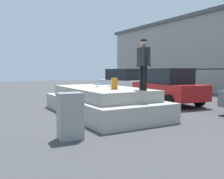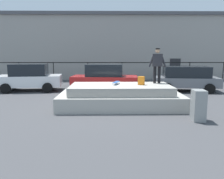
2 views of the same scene
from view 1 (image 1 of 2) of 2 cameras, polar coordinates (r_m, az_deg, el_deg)
The scene contains 9 objects.
ground_plane at distance 10.63m, azimuth -3.47°, elevation -4.81°, with size 60.00×60.00×0.00m, color #424244.
concrete_ledge at distance 9.72m, azimuth -2.44°, elevation -2.86°, with size 5.67×2.85×1.04m.
skateboarder at distance 8.43m, azimuth 7.28°, elevation 6.58°, with size 0.88×0.28×1.70m.
skateboard at distance 9.93m, azimuth -1.92°, elevation 1.17°, with size 0.41×0.81×0.12m.
backpack at distance 8.81m, azimuth 0.55°, elevation 1.38°, with size 0.28×0.20×0.40m, color orange.
car_white_sedan_near at distance 17.12m, azimuth 2.84°, elevation 1.79°, with size 4.31×2.45×1.81m.
car_red_sedan_mid at distance 12.74m, azimuth 12.71°, elevation 0.74°, with size 4.33×2.27×1.80m.
utility_box at distance 6.25m, azimuth -9.65°, elevation -6.06°, with size 0.44×0.60×1.16m, color gray.
fence_row at distance 15.09m, azimuth 21.70°, elevation 2.67°, with size 24.06×0.06×1.82m.
Camera 1 is at (9.41, -4.63, 1.72)m, focal length 39.46 mm.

